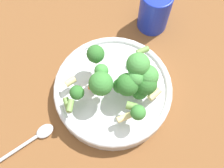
{
  "coord_description": "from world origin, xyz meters",
  "views": [
    {
      "loc": [
        -0.2,
        -0.0,
        0.53
      ],
      "look_at": [
        0.0,
        0.0,
        0.05
      ],
      "focal_mm": 42.0,
      "sensor_mm": 36.0,
      "label": 1
    }
  ],
  "objects": [
    {
      "name": "bowl",
      "position": [
        0.0,
        0.0,
        0.02
      ],
      "size": [
        0.24,
        0.24,
        0.04
      ],
      "color": "silver",
      "rests_on": "ground_plane"
    },
    {
      "name": "cup",
      "position": [
        0.18,
        -0.09,
        0.05
      ],
      "size": [
        0.07,
        0.07,
        0.1
      ],
      "color": "#192DAD",
      "rests_on": "ground_plane"
    },
    {
      "name": "pasta_salad",
      "position": [
        -0.0,
        -0.03,
        0.09
      ],
      "size": [
        0.16,
        0.19,
        0.09
      ],
      "color": "#8CB766",
      "rests_on": "bowl"
    },
    {
      "name": "spoon",
      "position": [
        -0.11,
        0.17,
        0.0
      ],
      "size": [
        0.13,
        0.17,
        0.01
      ],
      "rotation": [
        0.0,
        0.0,
        11.62
      ],
      "color": "silver",
      "rests_on": "ground_plane"
    },
    {
      "name": "ground_plane",
      "position": [
        0.0,
        0.0,
        0.0
      ],
      "size": [
        3.0,
        3.0,
        0.0
      ],
      "primitive_type": "plane",
      "color": "brown"
    }
  ]
}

